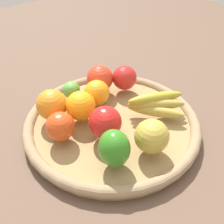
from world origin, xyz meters
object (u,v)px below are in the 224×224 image
lime_0 (71,90)px  orange_1 (52,105)px  apple_4 (60,126)px  orange_0 (97,93)px  apple_1 (124,78)px  bell_pepper (114,148)px  banana_bunch (156,104)px  apple_3 (100,78)px  orange_2 (81,106)px  apple_0 (105,122)px  apple_2 (151,137)px

lime_0 → orange_1: bearing=118.3°
apple_4 → orange_0: (0.06, -0.15, 0.00)m
apple_1 → bell_pepper: size_ratio=0.85×
orange_0 → banana_bunch: orange_0 is taller
lime_0 → apple_3: (-0.02, -0.09, 0.01)m
apple_4 → apple_1: (0.07, -0.26, 0.00)m
banana_bunch → orange_2: (0.11, 0.17, 0.01)m
orange_0 → bell_pepper: (-0.20, 0.10, 0.01)m
apple_0 → apple_2: same height
apple_4 → orange_2: bearing=-67.4°
banana_bunch → apple_0: bearing=84.7°
apple_3 → orange_1: bearing=98.9°
apple_0 → apple_1: size_ratio=1.08×
lime_0 → apple_3: 0.09m
apple_0 → apple_2: size_ratio=1.00×
orange_0 → lime_0: size_ratio=1.41×
apple_4 → apple_3: bearing=-61.2°
apple_4 → lime_0: 0.17m
apple_4 → lime_0: apple_4 is taller
apple_4 → apple_3: size_ratio=0.88×
apple_4 → orange_2: (0.03, -0.08, 0.00)m
apple_4 → orange_2: orange_2 is taller
orange_0 → apple_3: size_ratio=0.90×
apple_1 → orange_2: bearing=101.5°
banana_bunch → bell_pepper: bearing=108.8°
apple_1 → lime_0: size_ratio=1.45×
apple_0 → orange_0: bearing=-27.1°
apple_1 → apple_2: (-0.23, 0.12, 0.00)m
lime_0 → apple_1: bearing=-110.8°
orange_0 → orange_2: 0.07m
orange_1 → orange_2: 0.07m
banana_bunch → apple_4: bearing=73.3°
apple_0 → bell_pepper: size_ratio=0.92×
apple_4 → bell_pepper: 0.15m
lime_0 → orange_2: orange_2 is taller
orange_1 → apple_3: bearing=-81.1°
apple_1 → bell_pepper: bell_pepper is taller
lime_0 → apple_4: bearing=139.6°
apple_4 → lime_0: (0.13, -0.11, -0.01)m
lime_0 → bell_pepper: bearing=167.8°
orange_1 → orange_2: size_ratio=1.04×
banana_bunch → apple_2: (-0.09, 0.11, 0.01)m
banana_bunch → orange_0: bearing=36.4°
lime_0 → orange_1: (-0.05, 0.09, 0.01)m
banana_bunch → bell_pepper: (-0.07, 0.19, 0.02)m
apple_3 → apple_2: bearing=167.8°
bell_pepper → orange_1: bearing=22.4°
apple_1 → apple_3: size_ratio=0.93×
apple_2 → orange_1: (0.24, 0.12, 0.00)m
apple_2 → orange_2: apple_2 is taller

